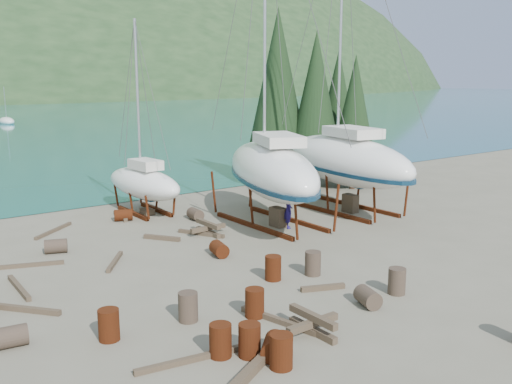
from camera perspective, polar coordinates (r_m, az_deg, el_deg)
ground at (r=21.05m, az=2.95°, el=-8.21°), size 600.00×600.00×0.00m
cypress_near_right at (r=37.14m, az=5.99°, el=9.34°), size 3.60×3.60×10.00m
cypress_mid_right at (r=36.82m, az=9.83°, el=7.86°), size 3.06×3.06×8.50m
cypress_back_left at (r=37.65m, az=2.20°, el=10.74°), size 4.14×4.14×11.50m
cypress_far_right at (r=39.97m, az=8.17°, el=8.59°), size 3.24×3.24×9.00m
moored_boat_mid at (r=98.09m, az=-23.67°, el=6.49°), size 2.00×5.00×6.05m
large_sailboat_near at (r=27.41m, az=1.55°, el=2.32°), size 7.15×11.17×17.03m
large_sailboat_far at (r=30.70m, az=8.85°, el=3.25°), size 5.27×11.23×17.12m
small_sailboat_shore at (r=30.46m, az=-11.16°, el=0.93°), size 2.45×6.36×9.97m
worker at (r=27.14m, az=3.24°, el=-1.83°), size 0.66×0.75×1.73m
drum_0 at (r=15.09m, az=-3.57°, el=-14.59°), size 0.58×0.58×0.88m
drum_1 at (r=18.48m, az=11.12°, el=-10.30°), size 0.84×1.02×0.58m
drum_3 at (r=14.55m, az=2.54°, el=-15.63°), size 0.58×0.58×0.88m
drum_4 at (r=29.33m, az=-13.13°, el=-2.27°), size 1.03×0.85×0.58m
drum_5 at (r=20.92m, az=5.70°, el=-7.11°), size 0.58×0.58×0.88m
drum_6 at (r=23.03m, az=-3.70°, el=-5.72°), size 0.77×0.99×0.58m
drum_8 at (r=16.41m, az=-14.50°, el=-12.74°), size 0.58×0.58×0.88m
drum_9 at (r=24.78m, az=-19.37°, el=-5.13°), size 1.03×0.85×0.58m
drum_10 at (r=17.33m, az=-0.13°, el=-11.03°), size 0.58×0.58×0.88m
drum_11 at (r=28.92m, az=-6.09°, el=-2.23°), size 0.65×0.92×0.58m
drum_12 at (r=15.09m, az=1.80°, el=-15.22°), size 1.04×1.03×0.58m
drum_13 at (r=15.08m, az=-0.65°, el=-14.60°), size 0.58×0.58×0.88m
drum_14 at (r=20.33m, az=1.72°, el=-7.60°), size 0.58×0.58×0.88m
drum_15 at (r=16.91m, az=-23.37°, el=-13.15°), size 0.95×0.70×0.58m
drum_16 at (r=17.17m, az=-6.81°, el=-11.33°), size 0.58×0.58×0.88m
drum_17 at (r=19.63m, az=13.91°, el=-8.64°), size 0.58×0.58×0.88m
timber_0 at (r=28.17m, az=-19.58°, el=-3.66°), size 2.28×1.93×0.14m
timber_3 at (r=15.03m, az=-6.67°, el=-16.33°), size 2.85×0.61×0.15m
timber_5 at (r=17.08m, az=2.21°, el=-12.70°), size 0.76×2.72×0.16m
timber_6 at (r=29.96m, az=-13.41°, el=-2.39°), size 0.46×1.94×0.19m
timber_7 at (r=19.63m, az=6.71°, el=-9.48°), size 1.51×0.75×0.17m
timber_8 at (r=25.63m, az=-9.39°, el=-4.54°), size 1.14×1.54×0.19m
timber_10 at (r=26.14m, az=-5.51°, el=-4.16°), size 1.24×2.18×0.16m
timber_11 at (r=22.83m, az=-13.94°, el=-6.76°), size 1.46×1.95×0.15m
timber_12 at (r=19.13m, az=-21.95°, el=-10.83°), size 1.58×1.90×0.17m
timber_15 at (r=23.42m, az=-21.68°, el=-6.80°), size 2.37×0.99×0.15m
timber_16 at (r=14.23m, az=-0.84°, el=-17.76°), size 2.37×1.38×0.23m
timber_17 at (r=21.09m, az=-22.61°, el=-8.83°), size 0.23×2.59×0.16m
timber_pile_fore at (r=16.42m, az=5.68°, el=-12.95°), size 1.80×1.80×0.60m
timber_pile_aft at (r=26.18m, az=-4.82°, el=-3.62°), size 1.80×1.80×0.60m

